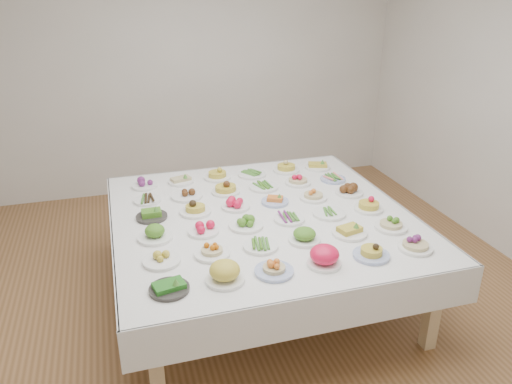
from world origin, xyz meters
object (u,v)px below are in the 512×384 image
object	(u,v)px
display_table	(261,222)
dish_18	(151,213)
dish_35	(318,164)
dish_0	(169,284)

from	to	relation	value
display_table	dish_18	world-z (taller)	dish_18
display_table	dish_35	size ratio (longest dim) A/B	9.61
display_table	dish_18	size ratio (longest dim) A/B	9.71
dish_0	dish_35	bearing A→B (deg)	45.12
display_table	dish_0	xyz separation A→B (m)	(-0.84, -0.84, 0.11)
dish_0	dish_35	xyz separation A→B (m)	(1.67, 1.67, 0.00)
dish_0	dish_18	world-z (taller)	dish_0
dish_0	dish_35	distance (m)	2.36
display_table	dish_0	world-z (taller)	dish_0
dish_35	dish_18	bearing A→B (deg)	-158.61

